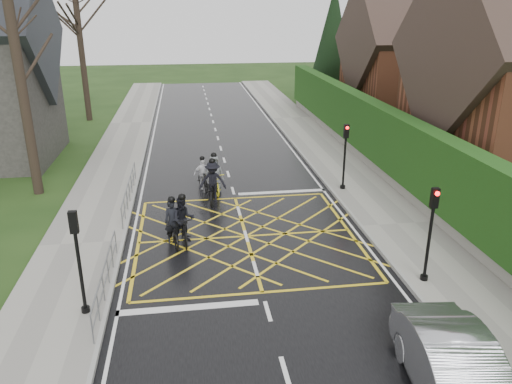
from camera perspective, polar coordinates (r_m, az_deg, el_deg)
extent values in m
plane|color=#1A3210|center=(18.99, -1.14, -5.09)|extent=(120.00, 120.00, 0.00)
cube|color=black|center=(18.99, -1.14, -5.08)|extent=(9.00, 80.00, 0.01)
cube|color=gray|center=(20.50, 15.78, -3.67)|extent=(3.00, 80.00, 0.15)
cube|color=gray|center=(19.25, -19.25, -5.71)|extent=(3.00, 80.00, 0.15)
cube|color=slate|center=(26.21, 14.24, 2.45)|extent=(0.50, 38.00, 0.70)
cube|color=#1D3E10|center=(25.74, 14.58, 6.15)|extent=(0.90, 38.00, 2.80)
cube|color=brown|center=(39.17, 17.71, 11.97)|extent=(9.00, 8.00, 6.00)
cube|color=#352720|center=(38.89, 18.19, 16.18)|extent=(9.80, 8.80, 8.80)
cube|color=brown|center=(40.07, 22.31, 19.55)|extent=(0.70, 0.70, 1.60)
cylinder|color=black|center=(45.50, 8.44, 10.72)|extent=(0.50, 0.50, 1.20)
cone|color=black|center=(44.98, 8.74, 16.24)|extent=(4.60, 4.60, 10.00)
cylinder|color=black|center=(24.17, -25.42, 12.19)|extent=(0.44, 0.44, 11.00)
cylinder|color=black|center=(32.07, -23.33, 15.01)|extent=(0.44, 0.44, 12.00)
cylinder|color=black|center=(39.79, -19.30, 14.83)|extent=(0.44, 0.44, 10.00)
cylinder|color=slate|center=(15.52, -16.95, -8.14)|extent=(0.05, 5.00, 0.05)
cylinder|color=slate|center=(15.73, -16.78, -9.59)|extent=(0.04, 5.00, 0.04)
cylinder|color=slate|center=(13.68, -18.18, -14.98)|extent=(0.04, 0.04, 1.00)
cylinder|color=slate|center=(17.95, -15.72, -5.75)|extent=(0.04, 0.04, 1.00)
cylinder|color=slate|center=(22.35, -14.38, 1.05)|extent=(0.05, 6.00, 0.05)
cylinder|color=slate|center=(22.50, -14.28, -0.03)|extent=(0.04, 6.00, 0.04)
cylinder|color=slate|center=(19.75, -15.05, -3.20)|extent=(0.04, 0.04, 1.00)
cylinder|color=slate|center=(25.34, -13.65, 2.23)|extent=(0.04, 0.04, 1.00)
cylinder|color=black|center=(23.36, 10.06, 3.53)|extent=(0.10, 0.10, 3.00)
cylinder|color=black|center=(23.78, 9.86, 0.42)|extent=(0.24, 0.24, 0.30)
cube|color=black|center=(22.99, 10.28, 6.86)|extent=(0.22, 0.16, 0.62)
sphere|color=#FF0C0C|center=(22.84, 10.40, 7.23)|extent=(0.14, 0.14, 0.14)
cylinder|color=black|center=(16.13, 19.16, -5.29)|extent=(0.10, 0.10, 3.00)
cylinder|color=black|center=(16.74, 18.62, -9.46)|extent=(0.24, 0.24, 0.30)
cube|color=black|center=(15.60, 19.75, -0.64)|extent=(0.22, 0.16, 0.62)
sphere|color=#FF0C0C|center=(15.44, 20.03, -0.18)|extent=(0.14, 0.14, 0.14)
cylinder|color=black|center=(14.51, -19.47, -8.33)|extent=(0.10, 0.10, 3.00)
cylinder|color=black|center=(15.18, -18.85, -12.81)|extent=(0.24, 0.24, 0.30)
cube|color=black|center=(13.91, -20.14, -3.26)|extent=(0.22, 0.16, 0.62)
sphere|color=#FF0C0C|center=(13.95, -20.14, -2.38)|extent=(0.14, 0.14, 0.14)
imported|color=black|center=(18.52, -9.44, -4.41)|extent=(1.01, 1.96, 0.98)
imported|color=black|center=(18.47, -9.50, -3.31)|extent=(0.67, 0.51, 1.66)
sphere|color=black|center=(18.15, -9.65, -0.86)|extent=(0.26, 0.26, 0.26)
imported|color=black|center=(18.47, -8.27, -4.13)|extent=(0.72, 1.94, 1.14)
imported|color=black|center=(18.44, -8.32, -3.15)|extent=(0.91, 0.74, 1.74)
sphere|color=black|center=(18.11, -8.46, -0.57)|extent=(0.27, 0.27, 0.27)
imported|color=black|center=(22.16, -4.92, 0.21)|extent=(0.99, 2.13, 1.08)
imported|color=black|center=(22.12, -4.97, 1.21)|extent=(1.27, 0.84, 1.83)
sphere|color=black|center=(21.83, -5.04, 3.53)|extent=(0.29, 0.29, 0.29)
imported|color=black|center=(23.70, -6.07, 1.40)|extent=(0.82, 1.68, 0.97)
imported|color=white|center=(23.71, -6.11, 2.07)|extent=(0.93, 0.56, 1.49)
sphere|color=black|center=(23.48, -6.18, 3.85)|extent=(0.23, 0.23, 0.23)
imported|color=yellow|center=(23.28, -4.75, 1.17)|extent=(0.95, 2.04, 1.03)
imported|color=slate|center=(23.26, -4.79, 2.09)|extent=(0.92, 0.67, 1.75)
sphere|color=black|center=(22.99, -4.86, 4.21)|extent=(0.27, 0.27, 0.27)
imported|color=#A9ABB0|center=(12.22, 22.05, -18.79)|extent=(2.13, 4.84, 1.54)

